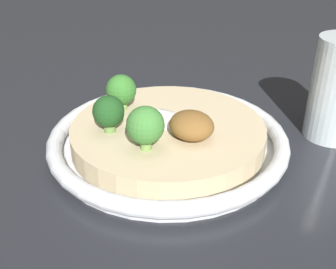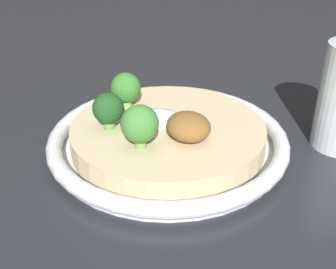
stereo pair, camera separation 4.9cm
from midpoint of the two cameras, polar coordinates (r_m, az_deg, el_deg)
ground_plane at (r=0.50m, az=2.81°, el=-2.01°), size 6.00×6.00×0.00m
risotto_bowl at (r=0.49m, az=2.85°, el=-0.50°), size 0.28×0.28×0.03m
cheese_sprinkle at (r=0.49m, az=1.78°, el=2.80°), size 0.06×0.06×0.01m
crispy_onion_garnish at (r=0.45m, az=6.29°, el=1.12°), size 0.05×0.05×0.03m
broccoli_back_right at (r=0.47m, az=-5.15°, el=3.37°), size 0.04×0.04×0.04m
broccoli_back_left at (r=0.42m, az=-0.57°, el=1.27°), size 0.04×0.04×0.05m
broccoli_right at (r=0.51m, az=-3.02°, el=6.20°), size 0.04×0.04×0.04m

